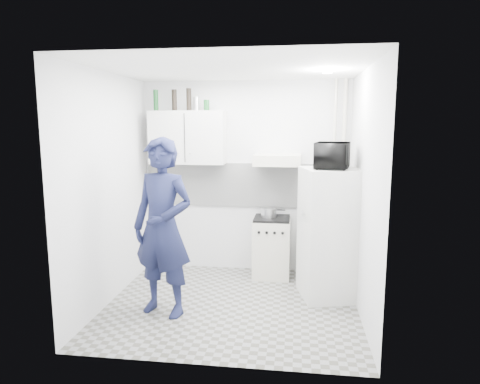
# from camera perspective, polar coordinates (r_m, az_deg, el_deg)

# --- Properties ---
(floor) EXTENTS (2.80, 2.80, 0.00)m
(floor) POSITION_cam_1_polar(r_m,az_deg,el_deg) (5.02, -1.11, -14.77)
(floor) COLOR gray
(floor) RESTS_ON ground
(ceiling) EXTENTS (2.80, 2.80, 0.00)m
(ceiling) POSITION_cam_1_polar(r_m,az_deg,el_deg) (4.63, -1.21, 16.15)
(ceiling) COLOR white
(ceiling) RESTS_ON wall_back
(wall_back) EXTENTS (2.80, 0.00, 2.80)m
(wall_back) POSITION_cam_1_polar(r_m,az_deg,el_deg) (5.88, 0.69, 1.94)
(wall_back) COLOR silver
(wall_back) RESTS_ON floor
(wall_left) EXTENTS (0.00, 2.60, 2.60)m
(wall_left) POSITION_cam_1_polar(r_m,az_deg,el_deg) (5.05, -17.05, 0.37)
(wall_left) COLOR silver
(wall_left) RESTS_ON floor
(wall_right) EXTENTS (0.00, 2.60, 2.60)m
(wall_right) POSITION_cam_1_polar(r_m,az_deg,el_deg) (4.65, 16.15, -0.31)
(wall_right) COLOR silver
(wall_right) RESTS_ON floor
(person) EXTENTS (0.79, 0.63, 1.90)m
(person) POSITION_cam_1_polar(r_m,az_deg,el_deg) (4.60, -10.26, -4.67)
(person) COLOR #171B3B
(person) RESTS_ON floor
(stove) EXTENTS (0.49, 0.49, 0.78)m
(stove) POSITION_cam_1_polar(r_m,az_deg,el_deg) (5.79, 4.23, -7.43)
(stove) COLOR beige
(stove) RESTS_ON floor
(fridge) EXTENTS (0.76, 0.76, 1.53)m
(fridge) POSITION_cam_1_polar(r_m,az_deg,el_deg) (5.12, 11.88, -5.43)
(fridge) COLOR white
(fridge) RESTS_ON floor
(stove_top) EXTENTS (0.47, 0.47, 0.03)m
(stove_top) POSITION_cam_1_polar(r_m,az_deg,el_deg) (5.68, 4.28, -3.53)
(stove_top) COLOR black
(stove_top) RESTS_ON stove
(saucepan) EXTENTS (0.21, 0.21, 0.11)m
(saucepan) POSITION_cam_1_polar(r_m,az_deg,el_deg) (5.72, 3.85, -2.71)
(saucepan) COLOR silver
(saucepan) RESTS_ON stove_top
(microwave) EXTENTS (0.59, 0.45, 0.30)m
(microwave) POSITION_cam_1_polar(r_m,az_deg,el_deg) (4.98, 12.23, 4.79)
(microwave) COLOR black
(microwave) RESTS_ON fridge
(bottle_a) EXTENTS (0.06, 0.06, 0.28)m
(bottle_a) POSITION_cam_1_polar(r_m,az_deg,el_deg) (5.93, -11.15, 11.90)
(bottle_a) COLOR #144C1E
(bottle_a) RESTS_ON upper_cabinet
(bottle_c) EXTENTS (0.07, 0.07, 0.28)m
(bottle_c) POSITION_cam_1_polar(r_m,az_deg,el_deg) (5.85, -8.75, 12.00)
(bottle_c) COLOR black
(bottle_c) RESTS_ON upper_cabinet
(bottle_d) EXTENTS (0.07, 0.07, 0.29)m
(bottle_d) POSITION_cam_1_polar(r_m,az_deg,el_deg) (5.80, -6.83, 12.14)
(bottle_d) COLOR black
(bottle_d) RESTS_ON upper_cabinet
(canister_a) EXTENTS (0.07, 0.07, 0.18)m
(canister_a) POSITION_cam_1_polar(r_m,az_deg,el_deg) (5.78, -5.86, 11.60)
(canister_a) COLOR silver
(canister_a) RESTS_ON upper_cabinet
(canister_b) EXTENTS (0.07, 0.07, 0.14)m
(canister_b) POSITION_cam_1_polar(r_m,az_deg,el_deg) (5.74, -4.49, 11.45)
(canister_b) COLOR #144C1E
(canister_b) RESTS_ON upper_cabinet
(upper_cabinet) EXTENTS (1.00, 0.35, 0.70)m
(upper_cabinet) POSITION_cam_1_polar(r_m,az_deg,el_deg) (5.80, -6.95, 7.23)
(upper_cabinet) COLOR white
(upper_cabinet) RESTS_ON wall_back
(range_hood) EXTENTS (0.60, 0.50, 0.14)m
(range_hood) POSITION_cam_1_polar(r_m,az_deg,el_deg) (5.56, 5.00, 4.30)
(range_hood) COLOR beige
(range_hood) RESTS_ON wall_back
(backsplash) EXTENTS (2.74, 0.03, 0.60)m
(backsplash) POSITION_cam_1_polar(r_m,az_deg,el_deg) (5.88, 0.67, 0.95)
(backsplash) COLOR white
(backsplash) RESTS_ON wall_back
(pipe_a) EXTENTS (0.05, 0.05, 2.60)m
(pipe_a) POSITION_cam_1_polar(r_m,az_deg,el_deg) (5.79, 13.48, 1.58)
(pipe_a) COLOR beige
(pipe_a) RESTS_ON floor
(pipe_b) EXTENTS (0.04, 0.04, 2.60)m
(pipe_b) POSITION_cam_1_polar(r_m,az_deg,el_deg) (5.78, 12.30, 1.61)
(pipe_b) COLOR beige
(pipe_b) RESTS_ON floor
(ceiling_spot_fixture) EXTENTS (0.10, 0.10, 0.02)m
(ceiling_spot_fixture) POSITION_cam_1_polar(r_m,az_deg,el_deg) (4.78, 11.56, 15.39)
(ceiling_spot_fixture) COLOR white
(ceiling_spot_fixture) RESTS_ON ceiling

